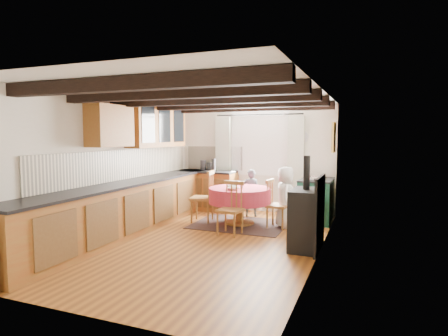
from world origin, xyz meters
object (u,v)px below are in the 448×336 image
at_px(chair_near, 230,208).
at_px(aga_range, 316,200).
at_px(child_right, 285,197).
at_px(chair_left, 202,196).
at_px(cast_iron_stove, 306,203).
at_px(cup, 242,186).
at_px(dining_table, 240,206).
at_px(chair_right, 278,204).
at_px(child_far, 251,193).

bearing_deg(chair_near, aga_range, 57.88).
distance_m(aga_range, child_right, 0.87).
bearing_deg(chair_near, child_right, 54.16).
bearing_deg(chair_left, cast_iron_stove, 54.70).
relative_size(chair_near, child_right, 0.81).
xyz_separation_m(aga_range, cup, (-1.31, -0.81, 0.33)).
bearing_deg(cup, aga_range, 31.78).
distance_m(chair_near, aga_range, 2.03).
distance_m(dining_table, chair_right, 0.75).
xyz_separation_m(chair_left, cast_iron_stove, (2.25, -1.09, 0.20)).
bearing_deg(dining_table, chair_near, -83.94).
xyz_separation_m(cast_iron_stove, child_far, (-1.48, 1.93, -0.21)).
bearing_deg(dining_table, cup, 33.06).
bearing_deg(child_right, dining_table, 84.79).
bearing_deg(cup, dining_table, -146.94).
bearing_deg(cast_iron_stove, dining_table, 142.48).
bearing_deg(child_right, aga_range, -45.82).
xyz_separation_m(dining_table, child_right, (0.87, 0.11, 0.22)).
relative_size(chair_left, aga_range, 1.08).
xyz_separation_m(chair_near, cup, (-0.05, 0.78, 0.30)).
relative_size(chair_near, child_far, 0.92).
distance_m(dining_table, chair_left, 0.81).
height_order(dining_table, cast_iron_stove, cast_iron_stove).
bearing_deg(child_right, cup, 83.72).
bearing_deg(child_far, cast_iron_stove, 110.35).
distance_m(chair_left, cast_iron_stove, 2.50).
bearing_deg(chair_near, chair_right, 56.34).
bearing_deg(child_right, child_far, 39.46).
bearing_deg(aga_range, chair_right, -126.76).
height_order(chair_left, child_right, child_right).
xyz_separation_m(dining_table, chair_left, (-0.79, -0.03, 0.16)).
bearing_deg(cast_iron_stove, chair_right, 121.68).
bearing_deg(aga_range, chair_left, -158.06).
xyz_separation_m(cast_iron_stove, child_right, (-0.58, 1.23, -0.14)).
height_order(cast_iron_stove, child_far, cast_iron_stove).
xyz_separation_m(dining_table, cup, (0.03, 0.02, 0.41)).
xyz_separation_m(chair_right, child_right, (0.13, 0.08, 0.12)).
bearing_deg(aga_range, cast_iron_stove, -86.77).
bearing_deg(cast_iron_stove, chair_left, 154.17).
bearing_deg(chair_near, cup, 99.91).
xyz_separation_m(chair_near, aga_range, (1.26, 1.59, -0.03)).
xyz_separation_m(chair_left, cup, (0.82, 0.05, 0.25)).
xyz_separation_m(chair_right, aga_range, (0.60, 0.80, -0.02)).
relative_size(dining_table, chair_near, 1.28).
distance_m(aga_range, child_far, 1.37).
xyz_separation_m(aga_range, child_right, (-0.47, -0.72, 0.14)).
relative_size(chair_left, child_far, 1.02).
distance_m(chair_near, child_far, 1.58).
bearing_deg(child_far, dining_table, 74.91).
bearing_deg(cup, child_far, 94.33).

